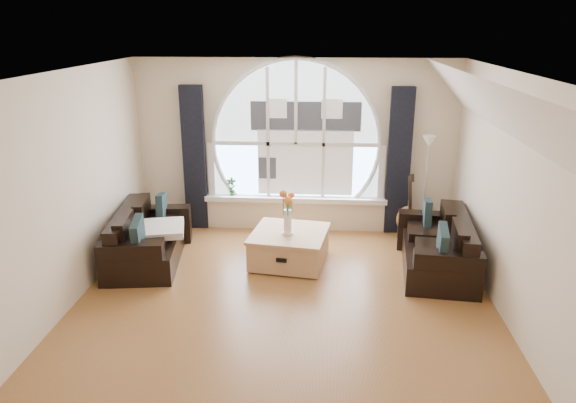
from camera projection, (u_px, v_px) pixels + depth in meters
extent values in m
cube|color=brown|center=(283.00, 311.00, 6.23)|extent=(5.00, 5.50, 0.01)
cube|color=silver|center=(282.00, 74.00, 5.38)|extent=(5.00, 5.50, 0.01)
cube|color=beige|center=(296.00, 146.00, 8.41)|extent=(5.00, 0.01, 2.70)
cube|color=beige|center=(247.00, 346.00, 3.20)|extent=(5.00, 0.01, 2.70)
cube|color=beige|center=(59.00, 197.00, 5.97)|extent=(0.01, 5.50, 2.70)
cube|color=beige|center=(518.00, 207.00, 5.65)|extent=(0.01, 5.50, 2.70)
cube|color=silver|center=(501.00, 111.00, 5.35)|extent=(0.92, 5.50, 0.72)
cube|color=silver|center=(296.00, 129.00, 8.29)|extent=(2.60, 0.06, 2.15)
cube|color=white|center=(295.00, 199.00, 8.58)|extent=(2.90, 0.22, 0.08)
cube|color=white|center=(296.00, 130.00, 8.27)|extent=(2.76, 0.08, 2.15)
cube|color=silver|center=(305.00, 138.00, 8.31)|extent=(1.70, 0.02, 1.50)
cube|color=black|center=(194.00, 159.00, 8.46)|extent=(0.35, 0.12, 2.30)
cube|color=black|center=(399.00, 162.00, 8.26)|extent=(0.35, 0.12, 2.30)
cube|color=black|center=(148.00, 234.00, 7.44)|extent=(1.03, 1.74, 0.73)
cube|color=black|center=(437.00, 243.00, 7.15)|extent=(1.00, 1.74, 0.74)
cube|color=tan|center=(289.00, 246.00, 7.44)|extent=(1.15, 1.15, 0.49)
cube|color=silver|center=(163.00, 229.00, 7.36)|extent=(0.66, 0.66, 0.10)
cube|color=white|center=(288.00, 207.00, 7.19)|extent=(0.24, 0.24, 0.70)
cube|color=#B2B2B2|center=(425.00, 187.00, 8.19)|extent=(0.24, 0.24, 1.60)
cube|color=#97602E|center=(409.00, 205.00, 8.22)|extent=(0.39, 0.29, 1.06)
imported|color=#1E6023|center=(232.00, 187.00, 8.59)|extent=(0.16, 0.11, 0.29)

